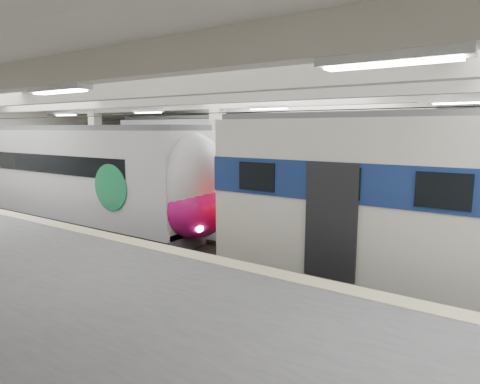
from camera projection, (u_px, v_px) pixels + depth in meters
The scene contains 3 objects.
station_hall at pixel (203, 163), 11.31m from camera, with size 36.00×24.00×5.75m.
modern_emu at pixel (103, 179), 16.57m from camera, with size 13.37×2.76×4.33m.
far_train at pixel (261, 166), 18.67m from camera, with size 15.36×3.55×4.82m.
Camera 1 is at (7.11, -10.58, 4.21)m, focal length 30.00 mm.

